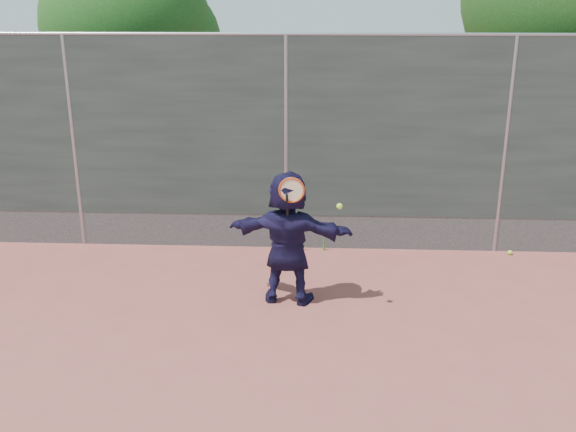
{
  "coord_description": "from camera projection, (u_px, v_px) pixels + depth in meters",
  "views": [
    {
      "loc": [
        0.46,
        -5.24,
        3.39
      ],
      "look_at": [
        0.12,
        1.74,
        1.06
      ],
      "focal_mm": 40.0,
      "sensor_mm": 36.0,
      "label": 1
    }
  ],
  "objects": [
    {
      "name": "weed_clump",
      "position": [
        306.0,
        241.0,
        9.21
      ],
      "size": [
        0.68,
        0.07,
        0.3
      ],
      "color": "#387226",
      "rests_on": "ground"
    },
    {
      "name": "ground",
      "position": [
        267.0,
        380.0,
        6.06
      ],
      "size": [
        80.0,
        80.0,
        0.0
      ],
      "primitive_type": "plane",
      "color": "#9E4C42",
      "rests_on": "ground"
    },
    {
      "name": "fence",
      "position": [
        286.0,
        140.0,
        8.88
      ],
      "size": [
        20.0,
        0.06,
        3.03
      ],
      "color": "#38423D",
      "rests_on": "ground"
    },
    {
      "name": "player",
      "position": [
        288.0,
        238.0,
        7.45
      ],
      "size": [
        1.53,
        0.69,
        1.6
      ],
      "primitive_type": "imported",
      "rotation": [
        0.0,
        0.0,
        2.99
      ],
      "color": "#181336",
      "rests_on": "ground"
    },
    {
      "name": "swing_action",
      "position": [
        296.0,
        193.0,
        7.06
      ],
      "size": [
        0.71,
        0.21,
        0.51
      ],
      "color": "#C23F12",
      "rests_on": "ground"
    },
    {
      "name": "tree_left",
      "position": [
        136.0,
        29.0,
        11.47
      ],
      "size": [
        3.15,
        3.0,
        4.53
      ],
      "color": "#382314",
      "rests_on": "ground"
    },
    {
      "name": "ball_ground",
      "position": [
        510.0,
        252.0,
        9.07
      ],
      "size": [
        0.07,
        0.07,
        0.07
      ],
      "primitive_type": "sphere",
      "color": "#B7ED34",
      "rests_on": "ground"
    }
  ]
}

